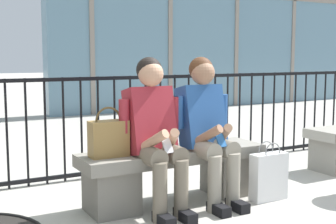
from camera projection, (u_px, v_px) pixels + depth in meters
name	position (u px, v px, depth m)	size (l,w,h in m)	color
ground_plane	(174.00, 202.00, 3.92)	(60.00, 60.00, 0.00)	#B2ADA3
stone_bench	(174.00, 170.00, 3.88)	(1.60, 0.44, 0.45)	gray
seated_person_with_phone	(155.00, 130.00, 3.61)	(0.52, 0.66, 1.21)	#6B6051
seated_person_companion	(207.00, 125.00, 3.84)	(0.52, 0.66, 1.21)	gray
handbag_on_bench	(109.00, 138.00, 3.56)	(0.29, 0.14, 0.39)	olive
shopping_bag	(269.00, 176.00, 3.94)	(0.33, 0.12, 0.50)	white
plaza_railing	(123.00, 125.00, 4.78)	(7.94, 0.04, 1.02)	black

